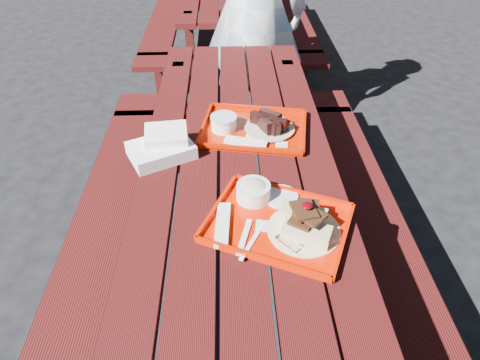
{
  "coord_description": "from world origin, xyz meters",
  "views": [
    {
      "loc": [
        -0.04,
        -1.26,
        1.72
      ],
      "look_at": [
        0.0,
        -0.15,
        0.82
      ],
      "focal_mm": 32.0,
      "sensor_mm": 36.0,
      "label": 1
    }
  ],
  "objects_px": {
    "picnic_table_near": "(239,207)",
    "far_tray": "(252,127)",
    "person": "(253,3)",
    "near_tray": "(280,215)"
  },
  "relations": [
    {
      "from": "near_tray",
      "to": "far_tray",
      "type": "distance_m",
      "value": 0.54
    },
    {
      "from": "picnic_table_near",
      "to": "person",
      "type": "distance_m",
      "value": 1.51
    },
    {
      "from": "near_tray",
      "to": "far_tray",
      "type": "xyz_separation_m",
      "value": [
        -0.06,
        0.54,
        -0.01
      ]
    },
    {
      "from": "picnic_table_near",
      "to": "far_tray",
      "type": "relative_size",
      "value": 5.0
    },
    {
      "from": "picnic_table_near",
      "to": "near_tray",
      "type": "distance_m",
      "value": 0.38
    },
    {
      "from": "near_tray",
      "to": "person",
      "type": "bearing_deg",
      "value": 89.44
    },
    {
      "from": "picnic_table_near",
      "to": "near_tray",
      "type": "bearing_deg",
      "value": -66.68
    },
    {
      "from": "picnic_table_near",
      "to": "far_tray",
      "type": "height_order",
      "value": "far_tray"
    },
    {
      "from": "picnic_table_near",
      "to": "person",
      "type": "bearing_deg",
      "value": 84.57
    },
    {
      "from": "picnic_table_near",
      "to": "near_tray",
      "type": "relative_size",
      "value": 4.59
    }
  ]
}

